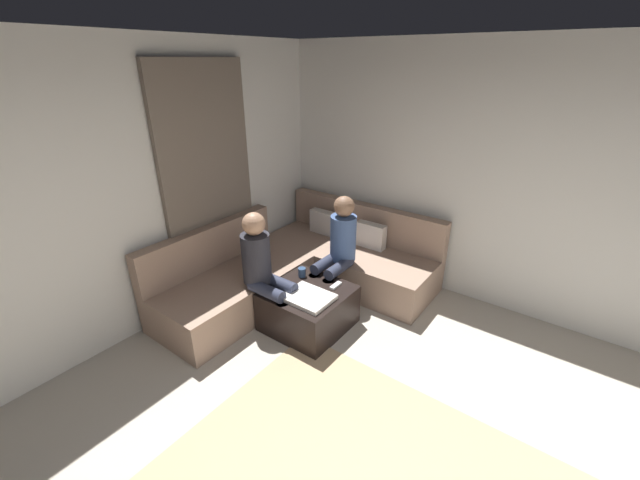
{
  "coord_description": "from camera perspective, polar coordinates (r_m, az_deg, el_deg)",
  "views": [
    {
      "loc": [
        0.47,
        -1.2,
        2.49
      ],
      "look_at": [
        -1.63,
        1.63,
        0.85
      ],
      "focal_mm": 22.03,
      "sensor_mm": 36.0,
      "label": 1
    }
  ],
  "objects": [
    {
      "name": "curtain_panel",
      "position": [
        4.33,
        -15.77,
        7.36
      ],
      "size": [
        0.06,
        1.1,
        2.5
      ],
      "primitive_type": "cube",
      "color": "#726659",
      "rests_on": "ground_plane"
    },
    {
      "name": "wall_left",
      "position": [
        3.8,
        -32.29,
        3.5
      ],
      "size": [
        0.12,
        6.0,
        2.7
      ],
      "primitive_type": "cube",
      "color": "silver",
      "rests_on": "ground_plane"
    },
    {
      "name": "person_on_couch_side",
      "position": [
        3.82,
        -8.13,
        -4.0
      ],
      "size": [
        0.6,
        0.3,
        1.2
      ],
      "rotation": [
        0.0,
        0.0,
        -1.57
      ],
      "color": "#2D3347",
      "rests_on": "ground_plane"
    },
    {
      "name": "wall_back",
      "position": [
        4.32,
        29.11,
        6.47
      ],
      "size": [
        6.0,
        0.12,
        2.7
      ],
      "primitive_type": "cube",
      "color": "silver",
      "rests_on": "ground_plane"
    },
    {
      "name": "person_on_couch_back",
      "position": [
        4.19,
        2.62,
        -1.04
      ],
      "size": [
        0.3,
        0.6,
        1.2
      ],
      "rotation": [
        0.0,
        0.0,
        3.14
      ],
      "color": "#2D3347",
      "rests_on": "ground_plane"
    },
    {
      "name": "folded_blanket",
      "position": [
        3.74,
        -1.71,
        -8.33
      ],
      "size": [
        0.44,
        0.36,
        0.04
      ],
      "primitive_type": "cube",
      "color": "white",
      "rests_on": "ottoman"
    },
    {
      "name": "coffee_mug",
      "position": [
        4.1,
        -2.64,
        -4.69
      ],
      "size": [
        0.08,
        0.08,
        0.1
      ],
      "primitive_type": "cylinder",
      "color": "#334C72",
      "rests_on": "ottoman"
    },
    {
      "name": "ottoman",
      "position": [
        4.0,
        -1.73,
        -9.86
      ],
      "size": [
        0.76,
        0.76,
        0.42
      ],
      "primitive_type": "cube",
      "color": "black",
      "rests_on": "ground_plane"
    },
    {
      "name": "game_remote",
      "position": [
        3.93,
        2.3,
        -6.63
      ],
      "size": [
        0.05,
        0.15,
        0.02
      ],
      "primitive_type": "cube",
      "color": "white",
      "rests_on": "ottoman"
    },
    {
      "name": "sectional_couch",
      "position": [
        4.57,
        -2.69,
        -4.01
      ],
      "size": [
        2.1,
        2.55,
        0.87
      ],
      "color": "#9E7F6B",
      "rests_on": "ground_plane"
    }
  ]
}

